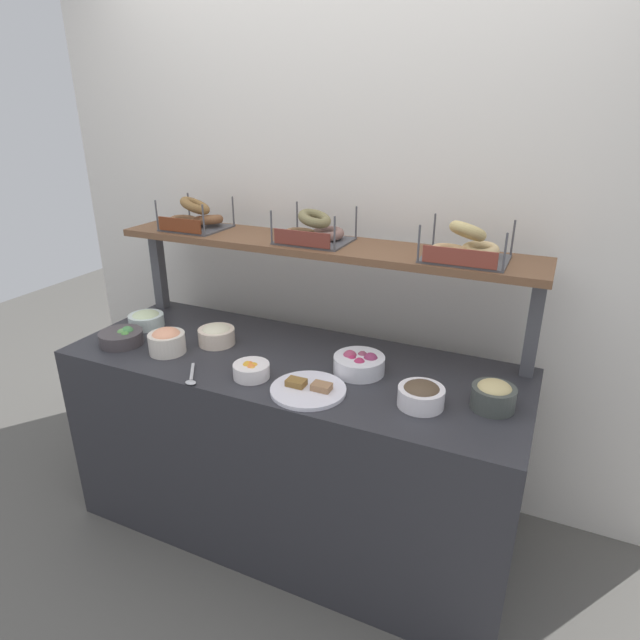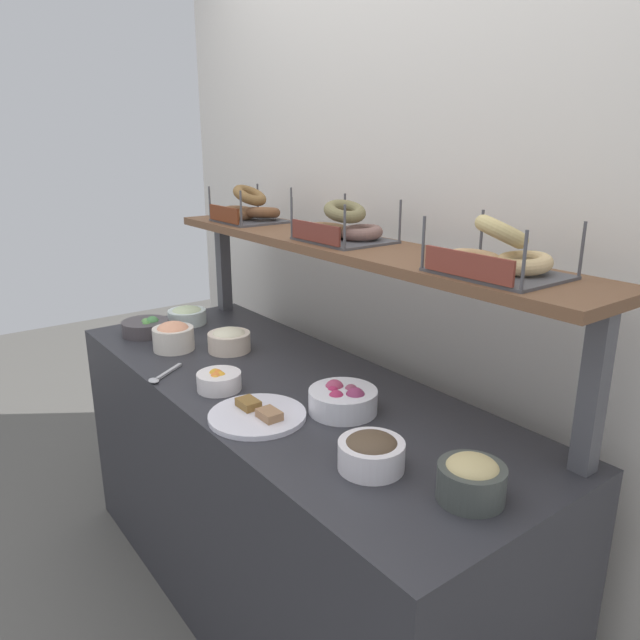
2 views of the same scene
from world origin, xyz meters
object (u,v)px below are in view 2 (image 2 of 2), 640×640
at_px(bowl_lox_spread, 173,336).
at_px(bowl_hummus, 471,479).
at_px(bagel_basket_plain, 498,256).
at_px(bowl_veggie_mix, 146,327).
at_px(bowl_chocolate_spread, 371,452).
at_px(serving_plate_white, 257,415).
at_px(bowl_scallion_spread, 187,315).
at_px(bowl_fruit_salad, 219,380).
at_px(serving_spoon_near_plate, 161,376).
at_px(bowl_beet_salad, 343,399).
at_px(bowl_potato_salad, 229,340).
at_px(bagel_basket_cinnamon_raisin, 249,210).
at_px(bagel_basket_poppy, 344,228).

xyz_separation_m(bowl_lox_spread, bowl_hummus, (1.30, 0.11, -0.00)).
bearing_deg(bagel_basket_plain, bowl_veggie_mix, -162.96).
height_order(bowl_chocolate_spread, serving_plate_white, bowl_chocolate_spread).
relative_size(bowl_chocolate_spread, serving_plate_white, 0.58).
bearing_deg(bowl_scallion_spread, bowl_fruit_salad, -17.51).
distance_m(bowl_fruit_salad, serving_spoon_near_plate, 0.23).
relative_size(bowl_lox_spread, bowl_beet_salad, 0.76).
height_order(bowl_chocolate_spread, bowl_veggie_mix, bowl_chocolate_spread).
xyz_separation_m(bowl_potato_salad, bagel_basket_cinnamon_raisin, (-0.26, 0.26, 0.44)).
height_order(bowl_veggie_mix, bagel_basket_cinnamon_raisin, bagel_basket_cinnamon_raisin).
height_order(bowl_beet_salad, bowl_potato_salad, bowl_potato_salad).
distance_m(bowl_beet_salad, bagel_basket_poppy, 0.59).
xyz_separation_m(bowl_scallion_spread, bowl_potato_salad, (0.41, -0.02, 0.01)).
xyz_separation_m(bowl_beet_salad, serving_spoon_near_plate, (-0.56, -0.32, -0.03)).
bearing_deg(bowl_hummus, bowl_scallion_spread, 177.56).
bearing_deg(bowl_beet_salad, bowl_veggie_mix, -169.96).
xyz_separation_m(bowl_scallion_spread, serving_spoon_near_plate, (0.51, -0.33, -0.03)).
bearing_deg(bagel_basket_cinnamon_raisin, bowl_hummus, -11.92).
xyz_separation_m(bowl_lox_spread, bowl_potato_salad, (0.14, 0.16, -0.01)).
xyz_separation_m(serving_plate_white, serving_spoon_near_plate, (-0.44, -0.10, -0.00)).
height_order(bowl_chocolate_spread, bagel_basket_poppy, bagel_basket_poppy).
bearing_deg(serving_spoon_near_plate, bagel_basket_poppy, 66.69).
xyz_separation_m(bagel_basket_cinnamon_raisin, bagel_basket_plain, (1.23, -0.02, -0.00)).
relative_size(bowl_hummus, bowl_chocolate_spread, 0.93).
xyz_separation_m(bowl_hummus, bowl_chocolate_spread, (-0.23, -0.09, -0.01)).
bearing_deg(bagel_basket_poppy, bowl_fruit_salad, -95.88).
bearing_deg(bowl_potato_salad, bowl_beet_salad, 0.87).
relative_size(bowl_scallion_spread, bagel_basket_plain, 0.52).
distance_m(serving_plate_white, bagel_basket_plain, 0.78).
xyz_separation_m(bowl_veggie_mix, bagel_basket_poppy, (0.72, 0.43, 0.44)).
height_order(bowl_fruit_salad, bagel_basket_plain, bagel_basket_plain).
relative_size(bowl_scallion_spread, serving_plate_white, 0.58).
relative_size(serving_spoon_near_plate, bagel_basket_cinnamon_raisin, 0.56).
distance_m(bowl_fruit_salad, bowl_beet_salad, 0.42).
bearing_deg(bowl_veggie_mix, bagel_basket_poppy, 30.88).
xyz_separation_m(bowl_beet_salad, serving_plate_white, (-0.11, -0.22, -0.03)).
bearing_deg(bowl_hummus, bagel_basket_poppy, 159.73).
distance_m(bowl_hummus, bowl_chocolate_spread, 0.24).
bearing_deg(bowl_lox_spread, bagel_basket_cinnamon_raisin, 106.26).
relative_size(bowl_hummus, bowl_veggie_mix, 0.81).
xyz_separation_m(bowl_chocolate_spread, bowl_veggie_mix, (-1.31, -0.04, -0.01)).
relative_size(bowl_lox_spread, bowl_veggie_mix, 0.82).
distance_m(bowl_fruit_salad, bowl_scallion_spread, 0.74).
bearing_deg(serving_plate_white, bagel_basket_cinnamon_raisin, 149.87).
xyz_separation_m(bowl_hummus, bagel_basket_poppy, (-0.82, 0.30, 0.42)).
height_order(bagel_basket_cinnamon_raisin, bagel_basket_poppy, bagel_basket_cinnamon_raisin).
bearing_deg(bowl_chocolate_spread, bagel_basket_plain, 84.49).
distance_m(bowl_beet_salad, bagel_basket_cinnamon_raisin, 1.04).
bearing_deg(bowl_fruit_salad, bowl_potato_salad, 146.07).
xyz_separation_m(bagel_basket_poppy, bagel_basket_plain, (0.63, -0.02, 0.00)).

